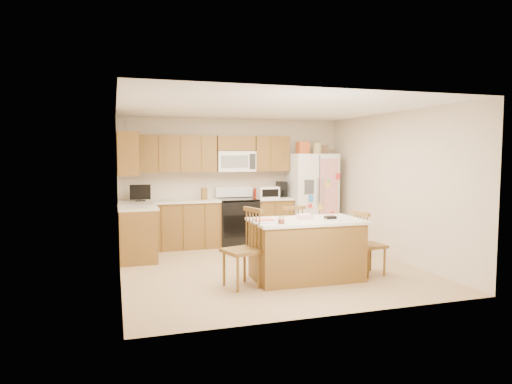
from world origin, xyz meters
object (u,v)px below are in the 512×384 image
object	(u,v)px
stove	(237,221)
windsor_chair_left	(243,250)
refrigerator	(311,197)
island	(306,249)
windsor_chair_back	(289,238)
windsor_chair_right	(368,245)

from	to	relation	value
stove	windsor_chair_left	bearing A→B (deg)	-103.33
refrigerator	windsor_chair_left	bearing A→B (deg)	-129.13
stove	refrigerator	distance (m)	1.63
refrigerator	stove	bearing A→B (deg)	177.70
island	windsor_chair_left	world-z (taller)	windsor_chair_left
refrigerator	windsor_chair_back	world-z (taller)	refrigerator
stove	windsor_chair_right	xyz separation A→B (m)	(1.28, -2.77, -0.03)
stove	windsor_chair_back	distance (m)	2.01
windsor_chair_left	stove	bearing A→B (deg)	76.67
windsor_chair_right	windsor_chair_left	bearing A→B (deg)	-178.84
island	windsor_chair_right	distance (m)	0.98
stove	island	bearing A→B (deg)	-83.60
stove	windsor_chair_left	size ratio (longest dim) A/B	1.06
windsor_chair_back	windsor_chair_right	distance (m)	1.23
stove	island	distance (m)	2.73
stove	refrigerator	bearing A→B (deg)	-2.30
windsor_chair_left	windsor_chair_back	distance (m)	1.30
stove	island	world-z (taller)	stove
island	windsor_chair_left	bearing A→B (deg)	-173.82
stove	refrigerator	world-z (taller)	refrigerator
stove	refrigerator	xyz separation A→B (m)	(1.57, -0.06, 0.45)
windsor_chair_back	refrigerator	bearing A→B (deg)	57.13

